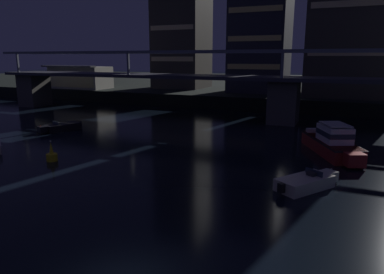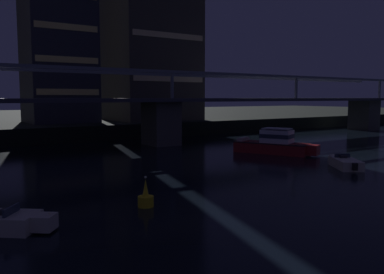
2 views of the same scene
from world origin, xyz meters
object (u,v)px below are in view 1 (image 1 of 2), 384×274
Objects in this scene: channel_buoy at (52,155)px; river_bridge at (285,89)px; cabin_cruiser_near_left at (332,142)px; tower_west_low at (182,13)px; tower_west_tall at (261,25)px; speedboat_mid_right at (307,182)px; waterfront_pavilion at (80,77)px; speedboat_mid_center at (61,127)px.

river_bridge is at bearing 59.60° from channel_buoy.
cabin_cruiser_near_left is at bearing -64.84° from river_bridge.
tower_west_tall is (17.05, -2.77, -3.15)m from tower_west_low.
tower_west_low reaches higher than cabin_cruiser_near_left.
channel_buoy is (9.80, -47.39, -16.78)m from tower_west_low.
waterfront_pavilion is at bearing 143.76° from speedboat_mid_right.
waterfront_pavilion is at bearing 164.58° from river_bridge.
tower_west_tall reaches higher than speedboat_mid_right.
tower_west_low reaches higher than channel_buoy.
waterfront_pavilion is 2.61× the size of speedboat_mid_right.
tower_west_tall is at bearing 111.65° from river_bridge.
speedboat_mid_right is (12.94, -42.87, -13.69)m from tower_west_tall.
speedboat_mid_center is at bearing -146.58° from river_bridge.
tower_west_tall is 46.82m from speedboat_mid_right.
tower_west_low reaches higher than river_bridge.
waterfront_pavilion is at bearing 126.17° from speedboat_mid_center.
river_bridge is 29.69m from channel_buoy.
speedboat_mid_center is 13.06m from channel_buoy.
speedboat_mid_center is at bearing -114.29° from tower_west_tall.
river_bridge is at bearing -68.35° from tower_west_tall.
tower_west_tall reaches higher than channel_buoy.
tower_west_tall is 4.75× the size of speedboat_mid_center.
tower_west_tall is 38.27m from cabin_cruiser_near_left.
speedboat_mid_center and speedboat_mid_right have the same top height.
river_bridge is at bearing 115.16° from cabin_cruiser_near_left.
waterfront_pavilion is (-35.54, -7.34, -9.66)m from tower_west_tall.
waterfront_pavilion is 46.97m from channel_buoy.
river_bridge is 3.86× the size of tower_west_tall.
tower_west_tall reaches higher than speedboat_mid_center.
channel_buoy is at bearing -50.15° from speedboat_mid_center.
river_bridge is at bearing 102.64° from speedboat_mid_right.
tower_west_low is (-24.69, 22.02, 12.75)m from river_bridge.
waterfront_pavilion reaches higher than speedboat_mid_right.
channel_buoy is at bearing -151.64° from cabin_cruiser_near_left.
river_bridge is 15.66m from cabin_cruiser_near_left.
cabin_cruiser_near_left is 24.30m from channel_buoy.
tower_west_low is at bearing 131.02° from cabin_cruiser_near_left.
river_bridge reaches higher than waterfront_pavilion.
speedboat_mid_right is at bearing -73.21° from tower_west_tall.
river_bridge is 7.50× the size of waterfront_pavilion.
waterfront_pavilion is (-43.18, 11.91, -0.07)m from river_bridge.
river_bridge reaches higher than speedboat_mid_center.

